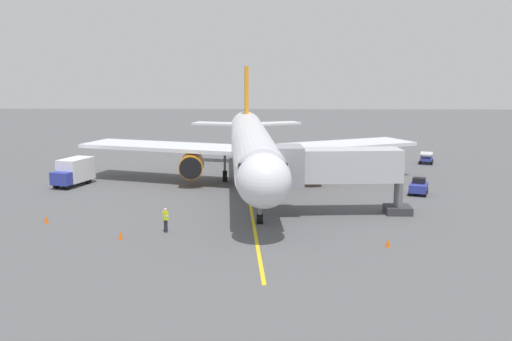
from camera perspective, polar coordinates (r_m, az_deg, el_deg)
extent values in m
plane|color=#565659|center=(57.01, 0.64, -1.50)|extent=(220.00, 220.00, 0.00)
cube|color=yellow|center=(50.57, -0.62, -2.96)|extent=(3.24, 39.91, 0.01)
cylinder|color=silver|center=(55.76, -0.40, 2.52)|extent=(6.34, 34.19, 3.80)
ellipsoid|color=silver|center=(37.81, 0.76, -1.00)|extent=(3.90, 4.26, 3.61)
cone|color=silver|center=(74.14, -1.01, 4.34)|extent=(3.64, 3.25, 3.42)
cube|color=black|center=(39.08, 0.63, 0.18)|extent=(3.34, 1.84, 0.90)
cube|color=silver|center=(60.46, 7.55, 2.43)|extent=(17.59, 12.22, 0.36)
cylinder|color=orange|center=(57.58, 5.33, 0.60)|extent=(2.55, 3.56, 2.30)
cylinder|color=black|center=(55.88, 5.58, 0.31)|extent=(2.11, 0.36, 2.10)
cube|color=silver|center=(59.81, -8.75, 2.32)|extent=(17.82, 10.14, 0.36)
cylinder|color=orange|center=(57.11, -6.27, 0.50)|extent=(2.55, 3.56, 2.30)
cylinder|color=black|center=(55.39, -6.37, 0.21)|extent=(2.11, 0.36, 2.10)
cube|color=orange|center=(70.87, -0.94, 7.17)|extent=(0.72, 4.81, 7.20)
cube|color=silver|center=(70.97, 1.67, 4.58)|extent=(6.83, 4.65, 0.24)
cube|color=silver|center=(70.76, -3.52, 4.55)|extent=(6.79, 3.85, 0.24)
cylinder|color=slate|center=(42.88, 0.36, -2.92)|extent=(0.24, 0.24, 2.77)
cylinder|color=black|center=(43.21, 0.36, -4.71)|extent=(0.50, 0.73, 0.70)
cylinder|color=slate|center=(59.20, 1.99, 0.82)|extent=(0.24, 0.24, 2.77)
cylinder|color=black|center=(59.43, 1.98, -0.49)|extent=(0.53, 1.13, 1.10)
cylinder|color=slate|center=(58.99, -3.05, 0.78)|extent=(0.24, 0.24, 2.77)
cylinder|color=black|center=(59.23, -3.04, -0.54)|extent=(0.53, 1.13, 1.10)
cube|color=#B7B7BC|center=(45.72, 8.35, 0.54)|extent=(9.17, 3.27, 2.50)
cube|color=gray|center=(45.07, 2.73, 0.50)|extent=(3.03, 3.40, 3.00)
cylinder|color=slate|center=(47.14, 13.67, -1.77)|extent=(0.70, 0.70, 3.90)
cube|color=#333338|center=(47.49, 13.59, -3.72)|extent=(2.00, 2.00, 0.60)
cylinder|color=#23232D|center=(41.43, -8.75, -5.34)|extent=(0.26, 0.26, 0.88)
cube|color=#D8EA19|center=(41.24, -8.78, -4.35)|extent=(0.44, 0.44, 0.60)
cube|color=silver|center=(41.24, -8.78, -4.35)|extent=(0.46, 0.46, 0.10)
sphere|color=beige|center=(41.14, -8.80, -3.78)|extent=(0.22, 0.22, 0.22)
cylinder|color=#23232D|center=(63.10, 0.43, 0.02)|extent=(0.26, 0.26, 0.88)
cube|color=#D8EA19|center=(62.98, 0.43, 0.68)|extent=(0.44, 0.36, 0.60)
cube|color=silver|center=(62.98, 0.43, 0.68)|extent=(0.46, 0.38, 0.10)
sphere|color=#9E7051|center=(62.92, 0.43, 1.06)|extent=(0.22, 0.22, 0.22)
cube|color=#2D3899|center=(58.41, -18.17, -0.70)|extent=(2.32, 2.19, 1.20)
cube|color=black|center=(57.83, -18.60, -0.62)|extent=(1.67, 0.67, 0.70)
cube|color=silver|center=(59.86, -17.08, 0.09)|extent=(2.99, 4.04, 2.20)
cylinder|color=black|center=(57.93, -17.78, -1.37)|extent=(0.49, 0.88, 0.84)
cylinder|color=black|center=(58.72, -18.80, -1.28)|extent=(0.49, 0.88, 0.84)
cylinder|color=black|center=(60.47, -15.97, -0.82)|extent=(0.49, 0.88, 0.84)
cylinder|color=black|center=(61.22, -16.97, -0.74)|extent=(0.49, 0.88, 0.84)
cube|color=#2D3899|center=(73.23, 16.20, 1.09)|extent=(2.10, 2.90, 0.24)
cube|color=silver|center=(73.13, 16.22, 1.61)|extent=(2.10, 2.90, 0.08)
cylinder|color=slate|center=(71.96, 16.66, 1.24)|extent=(0.06, 0.06, 0.55)
cylinder|color=slate|center=(72.01, 15.68, 1.29)|extent=(0.06, 0.06, 0.55)
cylinder|color=slate|center=(74.34, 16.73, 1.50)|extent=(0.06, 0.06, 0.55)
cylinder|color=slate|center=(74.38, 15.78, 1.55)|extent=(0.06, 0.06, 0.55)
cylinder|color=black|center=(72.32, 16.67, 0.69)|extent=(0.37, 0.49, 0.44)
cylinder|color=black|center=(72.36, 15.64, 0.74)|extent=(0.37, 0.49, 0.44)
cylinder|color=black|center=(74.19, 16.72, 0.91)|extent=(0.37, 0.49, 0.44)
cylinder|color=black|center=(74.24, 15.72, 0.96)|extent=(0.37, 0.49, 0.44)
cube|color=#2D3899|center=(54.91, 15.49, -1.61)|extent=(2.17, 2.67, 0.70)
cube|color=black|center=(55.09, 15.55, -0.94)|extent=(1.34, 1.21, 0.50)
cylinder|color=black|center=(54.15, 16.08, -2.17)|extent=(0.43, 0.65, 0.60)
cylinder|color=black|center=(54.26, 14.71, -2.08)|extent=(0.43, 0.65, 0.60)
cylinder|color=black|center=(55.71, 16.21, -1.85)|extent=(0.43, 0.65, 0.60)
cylinder|color=black|center=(55.82, 14.89, -1.76)|extent=(0.43, 0.65, 0.60)
cone|color=#F2590F|center=(40.43, -13.02, -6.11)|extent=(0.32, 0.32, 0.55)
cone|color=#F2590F|center=(46.06, -19.68, -4.48)|extent=(0.32, 0.32, 0.55)
cone|color=#F2590F|center=(38.61, 12.70, -6.86)|extent=(0.32, 0.32, 0.55)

